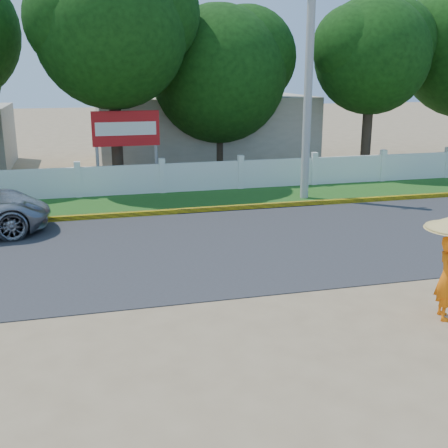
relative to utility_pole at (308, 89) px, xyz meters
The scene contains 9 objects.
ground 10.95m from the utility_pole, 117.55° to the right, with size 120.00×120.00×0.00m, color #9E8460.
road 7.63m from the utility_pole, 135.89° to the right, with size 60.00×7.00×0.02m, color #38383A.
grass_verge 6.11m from the utility_pole, behind, with size 60.00×3.50×0.03m, color #2D601E.
curb 6.13m from the utility_pole, 167.46° to the right, with size 40.00×0.18×0.16m, color yellow.
fence 6.12m from the utility_pole, 156.22° to the left, with size 40.00×0.10×1.10m, color silver.
building_near 9.33m from the utility_pole, 101.14° to the left, with size 10.00×6.00×3.20m, color #B7AD99.
utility_pole is the anchor object (origin of this frame).
billboard 6.91m from the utility_pole, 151.62° to the left, with size 2.50×0.13×2.95m.
tree_row 6.90m from the utility_pole, 130.70° to the left, with size 34.00×8.03×8.57m.
Camera 1 is at (-2.82, -9.05, 4.48)m, focal length 45.00 mm.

